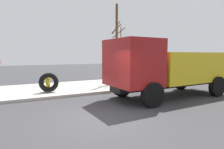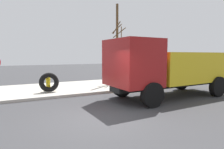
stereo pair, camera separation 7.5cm
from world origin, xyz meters
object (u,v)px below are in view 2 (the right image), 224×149
(loose_tire, at_px, (49,82))
(fire_hydrant, at_px, (48,84))
(dump_truck_yellow, at_px, (168,67))
(bare_tree, at_px, (117,43))

(loose_tire, bearing_deg, fire_hydrant, 90.65)
(fire_hydrant, distance_m, loose_tire, 0.33)
(dump_truck_yellow, relative_size, bare_tree, 1.20)
(loose_tire, bearing_deg, bare_tree, 16.77)
(fire_hydrant, xyz_separation_m, loose_tire, (0.00, -0.32, 0.11))
(loose_tire, relative_size, bare_tree, 0.19)
(fire_hydrant, xyz_separation_m, dump_truck_yellow, (5.60, -3.82, 1.01))
(fire_hydrant, distance_m, dump_truck_yellow, 6.86)
(bare_tree, bearing_deg, fire_hydrant, -166.43)
(fire_hydrant, height_order, loose_tire, loose_tire)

